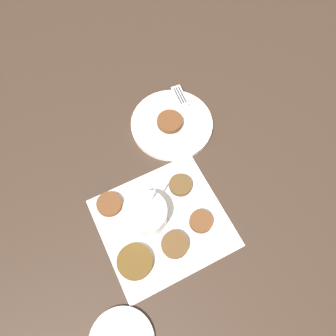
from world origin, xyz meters
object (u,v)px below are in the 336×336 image
object	(u,v)px
serving_plate	(172,123)
fritter_on_plate	(170,122)
fork	(185,106)
sauce_bowl	(146,214)

from	to	relation	value
serving_plate	fritter_on_plate	size ratio (longest dim) A/B	3.23
serving_plate	fork	xyz separation A→B (m)	(0.06, 0.03, 0.01)
serving_plate	fork	world-z (taller)	fork
serving_plate	fork	bearing A→B (deg)	27.62
fritter_on_plate	serving_plate	bearing A→B (deg)	17.32
fork	sauce_bowl	bearing A→B (deg)	-133.18
sauce_bowl	fritter_on_plate	size ratio (longest dim) A/B	1.61
sauce_bowl	fritter_on_plate	world-z (taller)	sauce_bowl
sauce_bowl	fritter_on_plate	xyz separation A→B (m)	(0.17, 0.22, -0.00)
sauce_bowl	serving_plate	world-z (taller)	sauce_bowl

